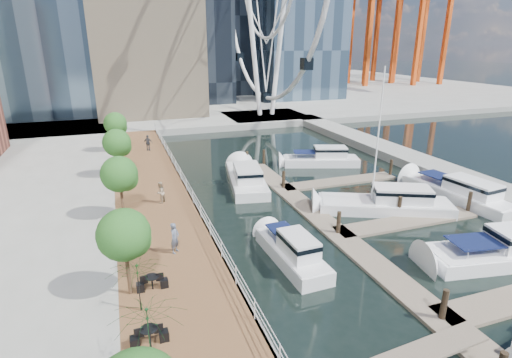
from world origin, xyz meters
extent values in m
plane|color=black|center=(0.00, 0.00, 0.00)|extent=(520.00, 520.00, 0.00)
cube|color=brown|center=(-9.00, 15.00, 0.50)|extent=(6.00, 60.00, 1.00)
cube|color=#595954|center=(-6.00, 15.00, 0.50)|extent=(0.25, 60.00, 1.00)
cube|color=gray|center=(0.00, 102.00, 0.50)|extent=(200.00, 114.00, 1.00)
cube|color=gray|center=(20.00, 20.00, 0.50)|extent=(4.00, 60.00, 1.00)
cube|color=gray|center=(14.00, 52.00, 0.50)|extent=(14.00, 12.00, 1.00)
cube|color=#6D6051|center=(3.00, 10.00, 0.10)|extent=(2.00, 32.00, 0.20)
cube|color=#6D6051|center=(9.00, 8.00, 0.10)|extent=(12.00, 2.00, 0.20)
cube|color=#6D6051|center=(9.00, 18.00, 0.10)|extent=(12.00, 2.00, 0.20)
cylinder|color=white|center=(11.50, 52.00, 14.00)|extent=(0.80, 0.80, 26.00)
cylinder|color=white|center=(16.50, 52.00, 14.00)|extent=(0.80, 0.80, 26.00)
cylinder|color=#3F2B1C|center=(-11.40, 4.00, 2.20)|extent=(0.20, 0.20, 2.40)
sphere|color=#265B1E|center=(-11.40, 4.00, 4.30)|extent=(2.60, 2.60, 2.60)
cylinder|color=#3F2B1C|center=(-11.40, 14.00, 2.20)|extent=(0.20, 0.20, 2.40)
sphere|color=#265B1E|center=(-11.40, 14.00, 4.30)|extent=(2.60, 2.60, 2.60)
cylinder|color=#3F2B1C|center=(-11.40, 24.00, 2.20)|extent=(0.20, 0.20, 2.40)
sphere|color=#265B1E|center=(-11.40, 24.00, 4.30)|extent=(2.60, 2.60, 2.60)
cylinder|color=#3F2B1C|center=(-11.40, 34.00, 2.20)|extent=(0.20, 0.20, 2.40)
sphere|color=#265B1E|center=(-11.40, 34.00, 4.30)|extent=(2.60, 2.60, 2.60)
imported|color=#4D5466|center=(-8.60, 7.48, 1.97)|extent=(0.80, 0.84, 1.93)
imported|color=gray|center=(-8.52, 15.87, 1.88)|extent=(1.04, 1.08, 1.75)
imported|color=#2F333B|center=(-7.98, 33.07, 1.94)|extent=(1.19, 0.93, 1.88)
imported|color=#0E3516|center=(-10.80, -1.22, 2.35)|extent=(3.88, 3.91, 2.70)
imported|color=#0E350F|center=(-10.99, 2.38, 2.28)|extent=(3.19, 3.24, 2.56)
camera|label=1|loc=(-11.09, -14.49, 13.04)|focal=28.00mm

